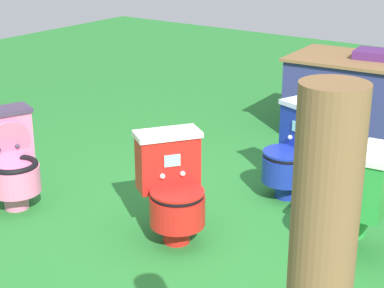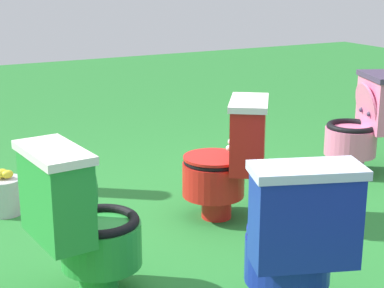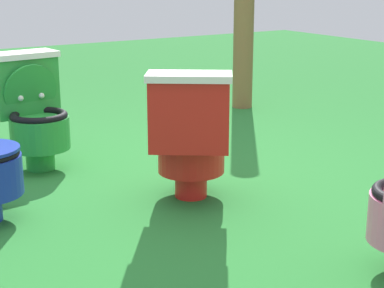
% 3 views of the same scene
% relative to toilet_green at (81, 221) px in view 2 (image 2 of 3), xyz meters
% --- Properties ---
extents(ground, '(14.00, 14.00, 0.00)m').
position_rel_toilet_green_xyz_m(ground, '(-0.84, -0.32, -0.37)').
color(ground, '#26752D').
extents(toilet_green, '(0.53, 0.45, 0.73)m').
position_rel_toilet_green_xyz_m(toilet_green, '(0.00, 0.00, 0.00)').
color(toilet_green, green).
rests_on(toilet_green, ground).
extents(toilet_blue, '(0.54, 0.60, 0.73)m').
position_rel_toilet_green_xyz_m(toilet_blue, '(-0.72, 0.59, -0.00)').
color(toilet_blue, '#192D9E').
rests_on(toilet_blue, ground).
extents(toilet_pink, '(0.60, 0.55, 0.73)m').
position_rel_toilet_green_xyz_m(toilet_pink, '(-2.37, -0.80, 0.00)').
color(toilet_pink, pink).
rests_on(toilet_pink, ground).
extents(toilet_red, '(0.63, 0.61, 0.73)m').
position_rel_toilet_green_xyz_m(toilet_red, '(-1.06, -0.51, -0.00)').
color(toilet_red, red).
rests_on(toilet_red, ground).
extents(lemon_bucket, '(0.22, 0.22, 0.28)m').
position_rel_toilet_green_xyz_m(lemon_bucket, '(0.10, -1.21, -0.26)').
color(lemon_bucket, '#B7B7BF').
rests_on(lemon_bucket, ground).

